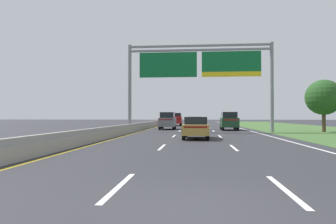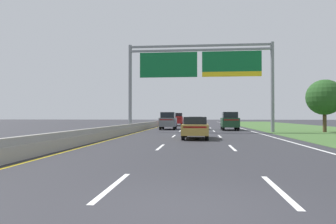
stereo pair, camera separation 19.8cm
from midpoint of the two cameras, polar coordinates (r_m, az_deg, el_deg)
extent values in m
plane|color=#2B2B30|center=(40.43, 5.57, -3.09)|extent=(220.00, 220.00, 0.00)
cube|color=white|center=(7.32, -9.49, -13.47)|extent=(0.14, 3.00, 0.01)
cube|color=white|center=(16.08, -1.08, -6.54)|extent=(0.14, 3.00, 0.01)
cube|color=white|center=(25.02, 1.32, -4.50)|extent=(0.14, 3.00, 0.01)
cube|color=white|center=(33.98, 2.44, -3.52)|extent=(0.14, 3.00, 0.01)
cube|color=white|center=(42.96, 3.10, -2.96)|extent=(0.14, 3.00, 0.01)
cube|color=white|center=(51.95, 3.52, -2.59)|extent=(0.14, 3.00, 0.01)
cube|color=white|center=(60.94, 3.83, -2.32)|extent=(0.14, 3.00, 0.01)
cube|color=white|center=(69.94, 4.05, -2.13)|extent=(0.14, 3.00, 0.01)
cube|color=white|center=(78.93, 4.22, -1.98)|extent=(0.14, 3.00, 0.01)
cube|color=white|center=(87.93, 4.36, -1.86)|extent=(0.14, 3.00, 0.01)
cube|color=white|center=(7.32, 20.65, -13.43)|extent=(0.14, 3.00, 0.01)
cube|color=white|center=(16.08, 12.22, -6.52)|extent=(0.14, 3.00, 0.01)
cube|color=white|center=(25.02, 9.82, -4.48)|extent=(0.14, 3.00, 0.01)
cube|color=white|center=(33.98, 8.70, -3.51)|extent=(0.14, 3.00, 0.01)
cube|color=white|center=(42.96, 8.04, -2.95)|extent=(0.14, 3.00, 0.01)
cube|color=white|center=(51.95, 7.61, -2.58)|extent=(0.14, 3.00, 0.01)
cube|color=white|center=(60.94, 7.31, -2.32)|extent=(0.14, 3.00, 0.01)
cube|color=white|center=(69.94, 7.08, -2.13)|extent=(0.14, 3.00, 0.01)
cube|color=white|center=(78.93, 6.91, -1.98)|extent=(0.14, 3.00, 0.01)
cube|color=white|center=(87.93, 6.77, -1.86)|extent=(0.14, 3.00, 0.01)
cube|color=white|center=(40.86, 13.88, -3.04)|extent=(0.16, 106.00, 0.01)
cube|color=gold|center=(40.86, -2.75, -3.07)|extent=(0.16, 106.00, 0.01)
cube|color=#3D602D|center=(42.77, 24.63, -2.89)|extent=(14.00, 110.00, 0.02)
cube|color=#99968E|center=(40.95, -3.72, -2.68)|extent=(0.60, 110.00, 0.55)
cube|color=#99968E|center=(40.94, -3.72, -2.09)|extent=(0.25, 110.00, 0.30)
cylinder|color=gray|center=(32.78, -6.90, 4.41)|extent=(0.36, 0.36, 9.19)
cylinder|color=gray|center=(32.91, 19.04, 4.43)|extent=(0.36, 0.36, 9.19)
cube|color=gray|center=(32.71, 6.08, 12.18)|extent=(14.70, 0.24, 0.20)
cube|color=gray|center=(32.61, 6.09, 11.41)|extent=(14.70, 0.24, 0.20)
cube|color=#0C602D|center=(32.28, 0.25, 8.77)|extent=(6.00, 0.12, 2.60)
cube|color=#0C602D|center=(32.38, 11.93, 9.21)|extent=(6.00, 0.12, 2.10)
cube|color=yellow|center=(32.18, 11.93, 6.93)|extent=(6.00, 0.12, 0.50)
cube|color=maroon|center=(52.62, 1.80, -1.57)|extent=(2.07, 5.42, 1.00)
cube|color=black|center=(53.47, 1.85, -0.60)|extent=(1.74, 1.92, 0.78)
cube|color=#B21414|center=(49.97, 1.64, -1.26)|extent=(1.68, 0.10, 0.12)
cube|color=maroon|center=(50.89, 1.69, -0.92)|extent=(2.02, 1.97, 0.20)
cylinder|color=black|center=(54.52, 1.01, -2.07)|extent=(0.31, 0.84, 0.84)
cylinder|color=black|center=(54.43, 2.80, -2.07)|extent=(0.31, 0.84, 0.84)
cylinder|color=black|center=(50.85, 0.73, -2.16)|extent=(0.31, 0.84, 0.84)
cylinder|color=black|center=(50.76, 2.65, -2.16)|extent=(0.31, 0.84, 0.84)
cube|color=#A38438|center=(22.17, 5.40, -3.19)|extent=(1.89, 4.43, 0.72)
cube|color=black|center=(22.10, 5.39, -1.59)|extent=(1.60, 2.32, 0.52)
cube|color=#B21414|center=(20.00, 5.28, -2.83)|extent=(1.53, 0.10, 0.12)
cylinder|color=black|center=(23.71, 3.53, -3.91)|extent=(0.23, 0.66, 0.66)
cylinder|color=black|center=(23.68, 7.41, -3.91)|extent=(0.23, 0.66, 0.66)
cylinder|color=black|center=(20.73, 3.10, -4.35)|extent=(0.23, 0.66, 0.66)
cylinder|color=black|center=(20.70, 7.54, -4.35)|extent=(0.23, 0.66, 0.66)
cube|color=#193D23|center=(36.66, 11.55, -1.90)|extent=(2.01, 4.74, 1.05)
cube|color=black|center=(36.51, 11.56, -0.55)|extent=(1.70, 3.04, 0.68)
cube|color=#B21414|center=(34.36, 11.86, -1.45)|extent=(1.60, 0.12, 0.12)
cylinder|color=black|center=(38.21, 10.13, -2.65)|extent=(0.28, 0.77, 0.76)
cylinder|color=black|center=(38.34, 12.58, -2.63)|extent=(0.28, 0.77, 0.76)
cylinder|color=black|center=(35.03, 10.42, -2.81)|extent=(0.28, 0.77, 0.76)
cylinder|color=black|center=(35.16, 13.09, -2.80)|extent=(0.28, 0.77, 0.76)
cube|color=slate|center=(37.96, 0.21, -1.88)|extent=(1.96, 4.73, 1.05)
cube|color=black|center=(37.80, 0.19, -0.57)|extent=(1.67, 3.02, 0.68)
cube|color=#B21414|center=(35.65, -0.09, -1.44)|extent=(1.60, 0.10, 0.12)
cylinder|color=black|center=(39.63, -0.79, -2.59)|extent=(0.27, 0.76, 0.76)
cylinder|color=black|center=(39.51, 1.58, -2.60)|extent=(0.27, 0.76, 0.76)
cylinder|color=black|center=(36.46, -1.28, -2.75)|extent=(0.27, 0.76, 0.76)
cylinder|color=black|center=(36.32, 1.30, -2.76)|extent=(0.27, 0.76, 0.76)
cube|color=navy|center=(38.23, 5.24, -2.19)|extent=(1.92, 4.44, 0.72)
cube|color=black|center=(38.17, 5.24, -1.26)|extent=(1.62, 2.33, 0.52)
cube|color=#B21414|center=(36.07, 5.30, -1.93)|extent=(1.53, 0.11, 0.12)
cylinder|color=black|center=(39.73, 4.05, -2.66)|extent=(0.23, 0.66, 0.66)
cylinder|color=black|center=(39.76, 6.36, -2.66)|extent=(0.23, 0.66, 0.66)
cylinder|color=black|center=(36.74, 4.03, -2.81)|extent=(0.23, 0.66, 0.66)
cylinder|color=black|center=(36.77, 6.53, -2.81)|extent=(0.23, 0.66, 0.66)
cylinder|color=#4C3823|center=(34.78, 27.30, -1.64)|extent=(0.36, 0.36, 2.11)
sphere|color=#234C1E|center=(34.83, 27.27, 2.47)|extent=(3.59, 3.59, 3.59)
camera|label=1|loc=(0.10, -89.79, 0.00)|focal=32.73mm
camera|label=2|loc=(0.10, 90.21, 0.00)|focal=32.73mm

